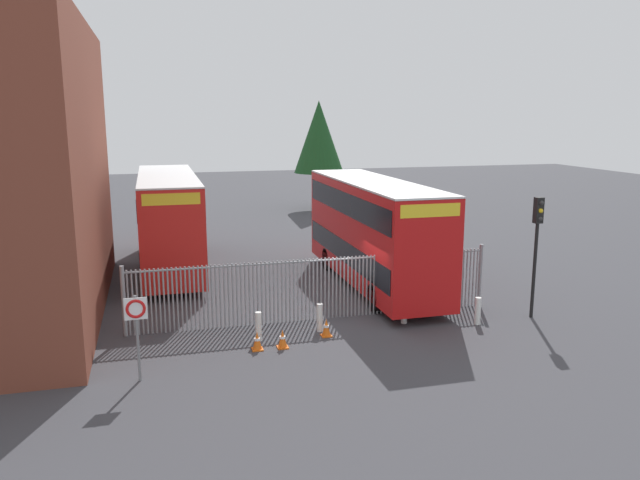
% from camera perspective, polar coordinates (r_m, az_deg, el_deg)
% --- Properties ---
extents(ground_plane, '(100.00, 100.00, 0.00)m').
position_cam_1_polar(ground_plane, '(29.80, -2.01, -2.29)').
color(ground_plane, '#3D3D42').
extents(palisade_fence, '(12.93, 0.14, 2.35)m').
position_cam_1_polar(palisade_fence, '(21.69, -0.43, -4.33)').
color(palisade_fence, gray).
rests_on(palisade_fence, ground).
extents(double_decker_bus_near_gate, '(2.54, 10.81, 4.42)m').
position_cam_1_polar(double_decker_bus_near_gate, '(25.80, 4.92, 1.02)').
color(double_decker_bus_near_gate, red).
rests_on(double_decker_bus_near_gate, ground).
extents(double_decker_bus_behind_fence_left, '(2.54, 10.81, 4.42)m').
position_cam_1_polar(double_decker_bus_behind_fence_left, '(29.25, -13.72, 1.98)').
color(double_decker_bus_behind_fence_left, red).
rests_on(double_decker_bus_behind_fence_left, ground).
extents(bollard_near_left, '(0.20, 0.20, 0.95)m').
position_cam_1_polar(bollard_near_left, '(19.99, -5.67, -7.91)').
color(bollard_near_left, silver).
rests_on(bollard_near_left, ground).
extents(bollard_center_front, '(0.20, 0.20, 0.95)m').
position_cam_1_polar(bollard_center_front, '(20.73, -0.03, -7.14)').
color(bollard_center_front, silver).
rests_on(bollard_center_front, ground).
extents(bollard_near_right, '(0.20, 0.20, 0.95)m').
position_cam_1_polar(bollard_near_right, '(21.70, 7.74, -6.38)').
color(bollard_near_right, silver).
rests_on(bollard_near_right, ground).
extents(bollard_far_right, '(0.20, 0.20, 0.95)m').
position_cam_1_polar(bollard_far_right, '(22.07, 14.29, -6.33)').
color(bollard_far_right, silver).
rests_on(bollard_far_right, ground).
extents(traffic_cone_by_gate, '(0.34, 0.34, 0.59)m').
position_cam_1_polar(traffic_cone_by_gate, '(19.42, -3.46, -9.05)').
color(traffic_cone_by_gate, orange).
rests_on(traffic_cone_by_gate, ground).
extents(traffic_cone_mid_forecourt, '(0.34, 0.34, 0.59)m').
position_cam_1_polar(traffic_cone_mid_forecourt, '(20.35, 0.58, -8.05)').
color(traffic_cone_mid_forecourt, orange).
rests_on(traffic_cone_mid_forecourt, ground).
extents(traffic_cone_near_kerb, '(0.34, 0.34, 0.59)m').
position_cam_1_polar(traffic_cone_near_kerb, '(19.32, -5.79, -9.20)').
color(traffic_cone_near_kerb, orange).
rests_on(traffic_cone_near_kerb, ground).
extents(speed_limit_sign_post, '(0.60, 0.14, 2.40)m').
position_cam_1_polar(speed_limit_sign_post, '(17.29, -16.51, -6.92)').
color(speed_limit_sign_post, slate).
rests_on(speed_limit_sign_post, ground).
extents(traffic_light_kerbside, '(0.28, 0.33, 4.30)m').
position_cam_1_polar(traffic_light_kerbside, '(22.78, 19.30, 0.44)').
color(traffic_light_kerbside, black).
rests_on(traffic_light_kerbside, ground).
extents(tree_tall_back, '(3.72, 3.72, 8.08)m').
position_cam_1_polar(tree_tall_back, '(46.84, -0.10, 9.43)').
color(tree_tall_back, '#4C3823').
rests_on(tree_tall_back, ground).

